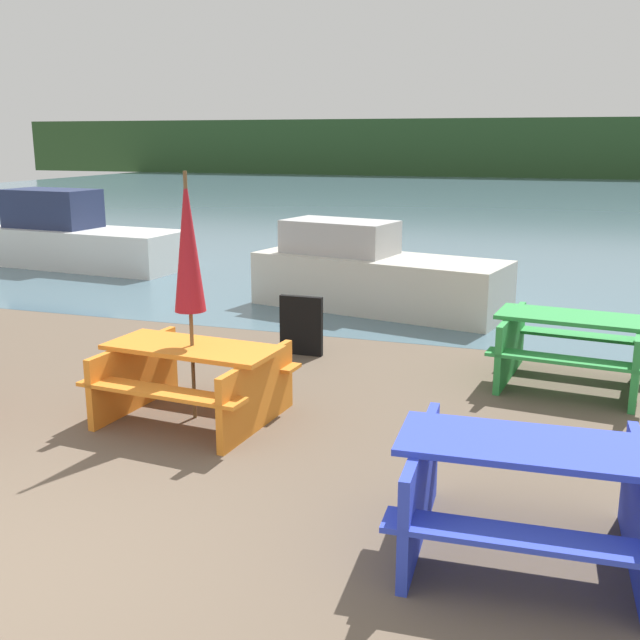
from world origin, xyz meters
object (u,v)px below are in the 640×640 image
Objects in this scene: picnic_table_blue at (527,489)px; picnic_table_orange at (193,374)px; signboard at (301,326)px; boat at (373,275)px; umbrella_crimson at (188,244)px; picnic_table_green at (573,344)px; boat_second at (77,239)px.

picnic_table_blue reaches higher than picnic_table_orange.
signboard is (0.24, 2.40, -0.07)m from picnic_table_orange.
picnic_table_blue is at bearing -53.04° from signboard.
picnic_table_orange is 5.25m from boat.
picnic_table_green is at bearing 32.31° from umbrella_crimson.
boat_second is at bearing 153.48° from picnic_table_green.
signboard is at bearing 84.22° from picnic_table_orange.
boat_second reaches higher than boat.
picnic_table_blue is at bearing -36.67° from boat_second.
picnic_table_blue is 13.04m from boat_second.
umbrella_crimson is 2.75m from signboard.
boat_second is at bearing 176.56° from boat.
picnic_table_blue is 0.72× the size of umbrella_crimson.
picnic_table_blue is 0.41× the size of boat.
umbrella_crimson is 0.57× the size of boat.
boat_second is (-6.94, 1.93, 0.06)m from boat.
umbrella_crimson reaches higher than picnic_table_blue.
boat is (-2.77, 6.77, 0.07)m from picnic_table_blue.
picnic_table_orange is at bearing -95.78° from signboard.
boat_second is 8.27m from signboard.
picnic_table_green is at bearing -3.63° from signboard.
umbrella_crimson reaches higher than boat.
boat is at bearing 85.33° from umbrella_crimson.
picnic_table_green is at bearing -32.94° from boat.
boat_second is (-9.97, 4.98, 0.12)m from picnic_table_green.
picnic_table_orange is 1.26m from umbrella_crimson.
umbrella_crimson is 9.75m from boat_second.
umbrella_crimson is (-3.20, 1.53, 1.24)m from picnic_table_blue.
picnic_table_blue is at bearing -25.62° from picnic_table_orange.
boat_second reaches higher than signboard.
signboard reaches higher than picnic_table_orange.
umbrella_crimson is at bearing -89.10° from picnic_table_orange.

